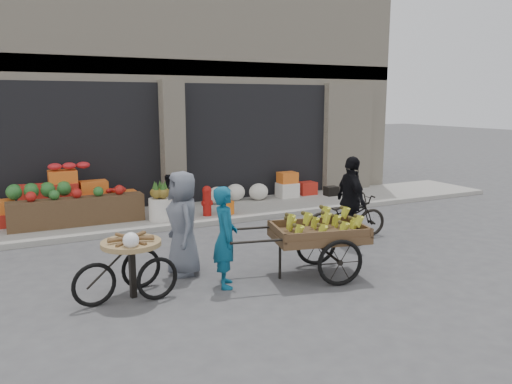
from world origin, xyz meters
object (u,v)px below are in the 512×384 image
seated_person (170,194)px  bicycle (346,217)px  vendor_woman (225,237)px  vendor_grey (183,223)px  banana_cart (315,231)px  pineapple_bin (161,209)px  cyclist (351,201)px  orange_bucket (228,208)px  fire_hydrant (207,200)px  tricycle_cart (131,260)px

seated_person → bicycle: (2.71, -3.33, -0.13)m
vendor_woman → vendor_grey: size_ratio=0.91×
seated_person → banana_cart: 5.02m
pineapple_bin → bicycle: bicycle is taller
bicycle → vendor_woman: bearing=122.9°
seated_person → vendor_woman: vendor_woman is taller
banana_cart → pineapple_bin: bearing=119.4°
cyclist → orange_bucket: bearing=33.2°
banana_cart → orange_bucket: bearing=98.6°
bicycle → pineapple_bin: bearing=58.5°
seated_person → fire_hydrant: bearing=-52.9°
orange_bucket → cyclist: (1.31, -3.03, 0.60)m
pineapple_bin → vendor_grey: size_ratio=0.31×
pineapple_bin → vendor_grey: vendor_grey is taller
pineapple_bin → seated_person: bearing=56.3°
bicycle → vendor_grey: bearing=108.8°
vendor_grey → tricycle_cart: bearing=-54.6°
vendor_grey → orange_bucket: bearing=148.7°
pineapple_bin → vendor_woman: vendor_woman is taller
bicycle → cyclist: size_ratio=0.99×
seated_person → bicycle: size_ratio=0.54×
fire_hydrant → vendor_woman: vendor_woman is taller
cyclist → tricycle_cart: bearing=110.2°
fire_hydrant → vendor_woman: (-1.25, -4.07, 0.27)m
vendor_woman → vendor_grey: bearing=43.8°
banana_cart → bicycle: (1.80, 1.61, -0.30)m
cyclist → pineapple_bin: bearing=52.7°
vendor_woman → cyclist: size_ratio=0.89×
pineapple_bin → vendor_grey: bearing=-99.3°
fire_hydrant → orange_bucket: size_ratio=2.22×
pineapple_bin → tricycle_cart: 4.24m
tricycle_cart → cyclist: size_ratio=0.84×
fire_hydrant → vendor_woman: bearing=-107.1°
pineapple_bin → cyclist: size_ratio=0.30×
banana_cart → bicycle: size_ratio=1.52×
cyclist → vendor_woman: bearing=117.7°
cyclist → vendor_grey: bearing=102.8°
banana_cart → tricycle_cart: 2.86m
banana_cart → vendor_woman: size_ratio=1.69×
bicycle → banana_cart: bearing=141.5°
orange_bucket → seated_person: (-1.20, 0.70, 0.31)m
bicycle → orange_bucket: bearing=39.6°
vendor_grey → banana_cart: bearing=63.4°
seated_person → vendor_grey: vendor_grey is taller
tricycle_cart → vendor_grey: 1.20m
banana_cart → cyclist: (1.60, 1.21, 0.12)m
fire_hydrant → vendor_woman: size_ratio=0.46×
fire_hydrant → orange_bucket: fire_hydrant is taller
vendor_woman → pineapple_bin: bearing=15.7°
seated_person → vendor_woman: bearing=-106.7°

